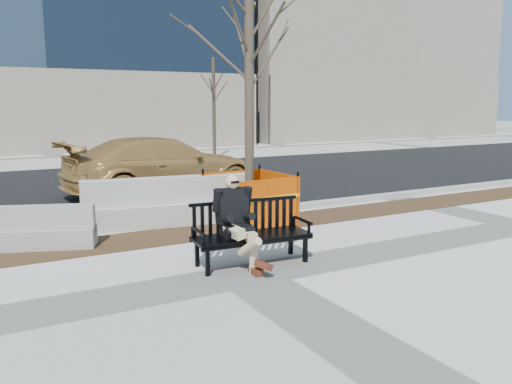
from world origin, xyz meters
The scene contains 11 objects.
ground centered at (0.00, 0.00, 0.00)m, with size 120.00×120.00×0.00m, color beige.
mulch_strip centered at (0.00, 2.60, 0.00)m, with size 40.00×1.20×0.02m, color #47301C.
asphalt_street centered at (0.00, 8.80, 0.00)m, with size 60.00×10.40×0.01m, color black.
curb centered at (0.00, 3.55, 0.06)m, with size 60.00×0.25×0.12m, color #9E9B93.
bench centered at (0.32, 0.41, 0.00)m, with size 1.82×0.65×0.97m, color black, non-canonical shape.
seated_man centered at (0.07, 0.48, 0.00)m, with size 0.59×0.98×1.37m, color black, non-canonical shape.
tree_fence centered at (1.51, 2.73, 0.00)m, with size 2.19×2.19×5.49m, color #E34F00, non-canonical shape.
sedan centered at (1.16, 7.02, 0.00)m, with size 2.14×5.26×1.53m, color #A77C3E.
jersey_barrier_left centered at (-2.76, 3.01, 0.00)m, with size 2.57×0.51×0.74m, color gray, non-canonical shape.
jersey_barrier_right centered at (0.10, 3.48, 0.00)m, with size 3.40×0.68×0.97m, color #ABA8A0, non-canonical shape.
far_tree_right centered at (6.18, 14.89, 0.00)m, with size 1.75×1.75×4.73m, color #403429, non-canonical shape.
Camera 1 is at (-3.23, -6.21, 2.42)m, focal length 36.13 mm.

